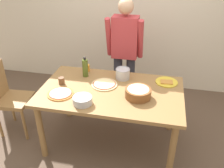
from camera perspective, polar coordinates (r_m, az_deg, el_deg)
ground at (r=3.19m, az=-0.19°, el=-13.16°), size 8.00×8.00×0.00m
wall_back at (r=4.01m, az=4.85°, el=17.12°), size 5.60×0.10×2.60m
dining_table at (r=2.78m, az=-0.22°, el=-3.02°), size 1.60×0.96×0.76m
person_cook at (r=3.31m, az=3.00°, el=7.87°), size 0.49×0.25×1.62m
chair_wooden_left at (r=3.32m, az=-23.31°, el=-2.43°), size 0.43×0.43×0.95m
pizza_raw_on_board at (r=2.83m, az=-1.82°, el=-0.05°), size 0.30×0.30×0.02m
pizza_cooked_on_tray at (r=2.71m, az=-12.01°, el=-2.22°), size 0.29×0.29×0.02m
plate_with_slice at (r=2.94m, az=12.71°, el=0.46°), size 0.26×0.26×0.02m
popcorn_bowl at (r=2.59m, az=6.16°, el=-1.89°), size 0.28×0.28×0.11m
mixing_bowl_steel at (r=2.50m, az=-6.96°, el=-3.81°), size 0.20×0.20×0.08m
olive_oil_bottle at (r=2.99m, az=-6.32°, el=3.79°), size 0.07×0.07×0.26m
steel_pot at (r=2.94m, az=2.55°, el=2.48°), size 0.17×0.17×0.13m
cup_orange at (r=3.15m, az=-5.89°, el=3.78°), size 0.07×0.07×0.08m
cup_small_brown at (r=2.89m, az=-11.78°, el=0.75°), size 0.07×0.07×0.08m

